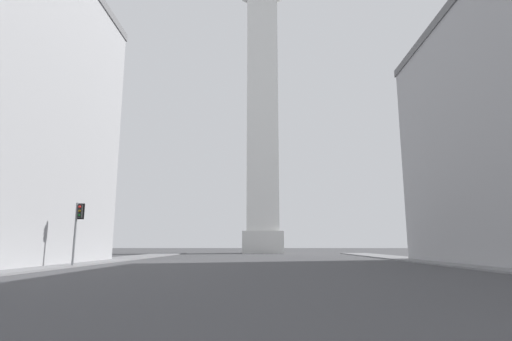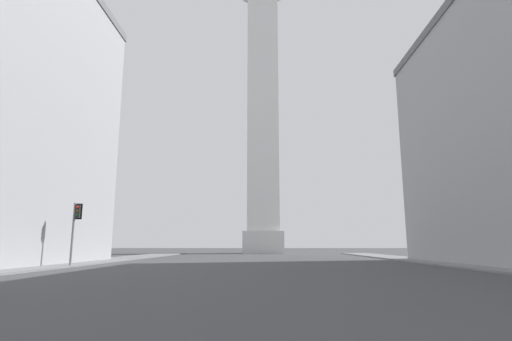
# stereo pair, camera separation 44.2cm
# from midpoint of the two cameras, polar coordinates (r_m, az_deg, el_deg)

# --- Properties ---
(sidewalk_left) EXTENTS (5.00, 99.99, 0.15)m
(sidewalk_left) POSITION_cam_midpoint_polar(r_m,az_deg,el_deg) (35.49, -29.98, -11.96)
(sidewalk_left) COLOR slate
(sidewalk_left) RESTS_ON ground_plane
(sidewalk_right) EXTENTS (5.00, 99.99, 0.15)m
(sidewalk_right) POSITION_cam_midpoint_polar(r_m,az_deg,el_deg) (35.37, 31.51, -11.83)
(sidewalk_right) COLOR slate
(sidewalk_right) RESTS_ON ground_plane
(obelisk) EXTENTS (8.28, 8.28, 65.00)m
(obelisk) POSITION_cam_midpoint_polar(r_m,az_deg,el_deg) (89.00, 0.80, 8.89)
(obelisk) COLOR silver
(obelisk) RESTS_ON ground_plane
(traffic_light_mid_left) EXTENTS (0.76, 0.52, 5.23)m
(traffic_light_mid_left) POSITION_cam_midpoint_polar(r_m,az_deg,el_deg) (36.39, -24.48, -7.00)
(traffic_light_mid_left) COLOR slate
(traffic_light_mid_left) RESTS_ON ground_plane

